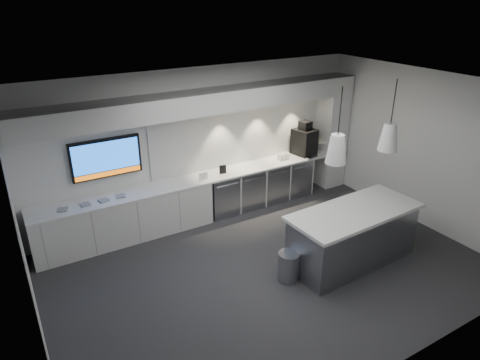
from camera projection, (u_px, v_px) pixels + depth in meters
floor at (269, 268)px, 7.21m from camera, size 7.00×7.00×0.00m
ceiling at (275, 91)px, 6.00m from camera, size 7.00×7.00×0.00m
wall_back at (201, 143)px, 8.57m from camera, size 7.00×0.00×7.00m
wall_front at (402, 271)px, 4.64m from camera, size 7.00×0.00×7.00m
wall_left at (24, 252)px, 4.97m from camera, size 0.00×7.00×7.00m
wall_right at (421, 149)px, 8.24m from camera, size 0.00×7.00×7.00m
back_counter at (209, 177)px, 8.57m from camera, size 6.80×0.65×0.04m
left_base_cabinets at (126, 218)px, 7.93m from camera, size 3.30×0.63×0.86m
fridge_unit_a at (221, 194)px, 8.87m from camera, size 0.60×0.61×0.85m
fridge_unit_b at (246, 188)px, 9.16m from camera, size 0.60×0.61×0.85m
fridge_unit_c at (271, 182)px, 9.45m from camera, size 0.60×0.61×0.85m
fridge_unit_d at (294, 176)px, 9.75m from camera, size 0.60×0.61×0.85m
backsplash at (252, 131)px, 9.10m from camera, size 4.60×0.03×1.30m
soffit at (206, 101)px, 7.97m from camera, size 6.90×0.60×0.40m
column at (331, 132)px, 9.91m from camera, size 0.55×0.55×2.60m
wall_tv at (106, 158)px, 7.62m from camera, size 1.25×0.07×0.72m
island at (352, 236)px, 7.23m from camera, size 2.36×1.09×0.98m
bin at (289, 266)px, 6.85m from camera, size 0.44×0.44×0.49m
coffee_machine at (304, 141)px, 9.58m from camera, size 0.50×0.65×0.77m
sign_black at (223, 169)px, 8.63m from camera, size 0.14×0.05×0.18m
sign_white at (203, 176)px, 8.36m from camera, size 0.18×0.02×0.14m
cup_cluster at (283, 156)px, 9.36m from camera, size 0.26×0.17×0.14m
tray_a at (62, 210)px, 7.20m from camera, size 0.20×0.20×0.02m
tray_b at (85, 204)px, 7.37m from camera, size 0.18×0.18×0.02m
tray_c at (104, 200)px, 7.52m from camera, size 0.19×0.19×0.02m
tray_d at (121, 196)px, 7.68m from camera, size 0.19×0.19×0.02m
pendant_left at (337, 149)px, 6.30m from camera, size 0.31×0.31×1.14m
pendant_right at (389, 137)px, 6.82m from camera, size 0.31×0.31×1.14m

